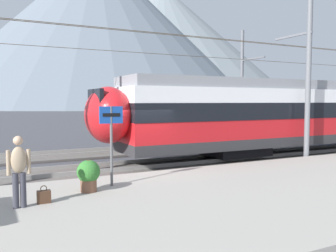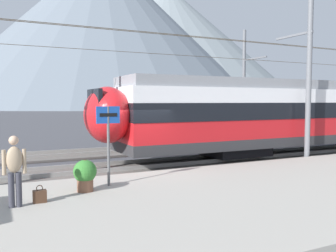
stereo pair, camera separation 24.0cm
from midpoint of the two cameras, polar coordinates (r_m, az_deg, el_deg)
The scene contains 12 objects.
ground_plane at distance 13.83m, azimuth -4.23°, elevation -7.81°, with size 400.00×400.00×0.00m, color #424247.
platform_slab at distance 9.68m, azimuth 6.39°, elevation -11.97°, with size 120.00×7.43×0.33m, color #A39E93.
track_near at distance 14.91m, azimuth -5.92°, elevation -6.69°, with size 120.00×3.00×0.28m.
track_far at distance 19.36m, azimuth -10.72°, elevation -4.28°, with size 120.00×3.00×0.28m.
catenary_mast_mid at distance 17.67m, azimuth 21.55°, elevation 7.90°, with size 45.72×2.27×7.87m.
catenary_mast_far_side at distance 26.19m, azimuth 12.45°, elevation 6.67°, with size 45.72×2.51×7.86m.
platform_sign at distance 10.60m, azimuth -8.86°, elevation -0.27°, with size 0.70×0.08×2.34m.
passenger_walking at distance 9.10m, azimuth -22.55°, elevation -6.11°, with size 0.53×0.22×1.69m.
handbag_beside_passenger at distance 9.45m, azimuth -19.05°, elevation -10.51°, with size 0.32×0.18×0.44m.
potted_plant_platform_edge at distance 10.18m, azimuth -12.41°, elevation -7.36°, with size 0.64×0.64×0.88m.
mountain_central_peak at distance 187.59m, azimuth -10.39°, elevation 14.88°, with size 157.85×157.85×77.21m, color slate.
mountain_right_ridge at distance 217.18m, azimuth -0.12°, elevation 12.58°, with size 157.82×157.82×70.81m, color slate.
Camera 2 is at (-4.88, -12.65, 2.81)m, focal length 38.29 mm.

